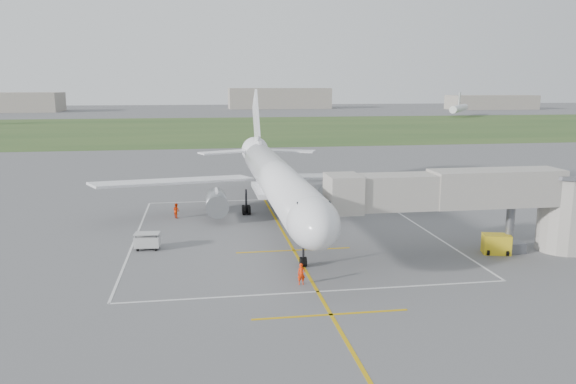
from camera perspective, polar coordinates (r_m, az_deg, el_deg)
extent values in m
plane|color=#4F4F51|center=(58.39, -1.04, -3.14)|extent=(700.00, 700.00, 0.00)
cube|color=#2E4B20|center=(186.82, -6.60, 6.47)|extent=(700.00, 120.00, 0.02)
cube|color=#C5990B|center=(53.60, -0.30, -4.41)|extent=(0.25, 60.00, 0.01)
cube|color=#C5990B|center=(35.94, 4.38, -12.31)|extent=(10.00, 0.25, 0.01)
cube|color=#C5990B|center=(48.86, 0.59, -5.93)|extent=(10.00, 0.25, 0.01)
cube|color=silver|center=(70.00, -2.40, -0.78)|extent=(28.00, 0.20, 0.01)
cube|color=silver|center=(39.56, 3.03, -10.07)|extent=(28.00, 0.20, 0.01)
cube|color=silver|center=(54.36, -15.27, -4.59)|extent=(0.20, 32.00, 0.01)
cube|color=silver|center=(58.23, 13.32, -3.47)|extent=(0.20, 32.00, 0.01)
cylinder|color=white|center=(57.47, -1.06, 1.22)|extent=(3.80, 36.00, 3.80)
ellipsoid|color=white|center=(40.08, 2.50, -3.05)|extent=(3.80, 7.22, 3.80)
cube|color=black|center=(38.98, 2.78, -1.86)|extent=(2.40, 1.60, 0.99)
cone|color=white|center=(77.57, -3.16, 4.02)|extent=(3.80, 6.00, 3.80)
cube|color=white|center=(65.60, 7.34, 1.59)|extent=(17.93, 11.24, 1.23)
cube|color=white|center=(63.06, -11.32, 1.09)|extent=(17.93, 11.24, 1.23)
cube|color=white|center=(60.67, -1.45, 0.25)|extent=(4.20, 8.00, 0.50)
cube|color=white|center=(77.87, -3.24, 7.22)|extent=(0.30, 7.89, 8.65)
cube|color=white|center=(75.94, -3.05, 4.86)|extent=(0.35, 5.00, 1.20)
cube|color=white|center=(77.78, -0.05, 4.20)|extent=(7.85, 5.03, 0.20)
cube|color=white|center=(76.94, -6.26, 4.06)|extent=(7.85, 5.03, 0.20)
cylinder|color=slate|center=(61.49, 4.36, -0.64)|extent=(2.30, 4.20, 2.30)
cube|color=white|center=(61.05, 4.43, 0.05)|extent=(0.25, 2.40, 1.20)
cylinder|color=slate|center=(59.90, -7.27, -1.00)|extent=(2.30, 4.20, 2.30)
cube|color=white|center=(59.45, -7.28, -0.31)|extent=(0.25, 2.40, 1.20)
cylinder|color=black|center=(44.24, 1.56, -6.00)|extent=(0.18, 0.18, 2.60)
cylinder|color=black|center=(44.49, 1.42, -7.11)|extent=(0.28, 0.80, 0.80)
cylinder|color=black|center=(44.53, 1.70, -7.10)|extent=(0.28, 0.80, 0.80)
cylinder|color=black|center=(62.86, 1.00, -0.82)|extent=(0.22, 0.22, 2.80)
cylinder|color=black|center=(62.67, 0.80, -1.71)|extent=(0.32, 0.96, 0.96)
cylinder|color=black|center=(62.76, 1.31, -1.70)|extent=(0.32, 0.96, 0.96)
cylinder|color=black|center=(63.34, 0.70, -1.58)|extent=(0.32, 0.96, 0.96)
cylinder|color=black|center=(63.44, 1.19, -1.56)|extent=(0.32, 0.96, 0.96)
cylinder|color=black|center=(62.14, -4.27, -0.98)|extent=(0.22, 0.22, 2.80)
cylinder|color=black|center=(61.97, -4.49, -1.89)|extent=(0.32, 0.96, 0.96)
cylinder|color=black|center=(62.01, -3.98, -1.87)|extent=(0.32, 0.96, 0.96)
cylinder|color=black|center=(62.65, -4.54, -1.75)|extent=(0.32, 0.96, 0.96)
cylinder|color=black|center=(62.69, -4.03, -1.73)|extent=(0.32, 0.96, 0.96)
cube|color=gray|center=(46.16, 10.86, 0.02)|extent=(11.09, 2.90, 2.80)
cube|color=gray|center=(49.75, 20.35, 0.43)|extent=(11.09, 3.10, 3.00)
cube|color=gray|center=(44.88, 5.63, -0.14)|extent=(2.60, 3.40, 3.00)
cylinder|color=slate|center=(51.25, 21.59, -3.49)|extent=(0.70, 0.70, 4.20)
cube|color=slate|center=(51.66, 21.46, -5.26)|extent=(2.60, 1.40, 0.90)
cylinder|color=gray|center=(53.70, 26.28, -2.02)|extent=(4.40, 4.40, 6.40)
cylinder|color=slate|center=(53.11, 26.59, 1.56)|extent=(5.00, 5.00, 0.30)
cylinder|color=black|center=(51.19, 20.49, -5.46)|extent=(0.70, 0.30, 0.70)
cylinder|color=black|center=(52.19, 22.41, -5.29)|extent=(0.70, 0.30, 0.70)
cube|color=gold|center=(50.92, 20.40, -4.97)|extent=(2.53, 1.99, 1.67)
cylinder|color=black|center=(50.32, 19.65, -5.80)|extent=(0.35, 0.53, 0.49)
cylinder|color=black|center=(50.70, 21.37, -5.80)|extent=(0.35, 0.53, 0.49)
cube|color=#B4B4B4|center=(50.43, -14.10, -4.89)|extent=(2.24, 1.47, 0.94)
cube|color=#B4B4B4|center=(50.24, -14.13, -4.09)|extent=(2.24, 1.47, 0.07)
cylinder|color=black|center=(50.07, -15.17, -4.85)|extent=(0.07, 0.07, 1.11)
cylinder|color=black|center=(49.75, -13.24, -4.86)|extent=(0.07, 0.07, 1.11)
cylinder|color=black|center=(51.03, -14.94, -4.54)|extent=(0.07, 0.07, 1.11)
cylinder|color=black|center=(50.72, -13.05, -4.55)|extent=(0.07, 0.07, 1.11)
cylinder|color=black|center=(50.29, -15.03, -5.63)|extent=(0.19, 0.35, 0.34)
cylinder|color=black|center=(50.00, -13.30, -5.64)|extent=(0.19, 0.35, 0.34)
cylinder|color=black|center=(51.17, -14.82, -5.34)|extent=(0.19, 0.35, 0.34)
cylinder|color=black|center=(50.89, -13.12, -5.35)|extent=(0.19, 0.35, 0.34)
imported|color=#F53107|center=(40.61, 1.37, -8.33)|extent=(0.58, 0.39, 1.56)
imported|color=red|center=(61.44, -11.27, -1.87)|extent=(0.94, 0.99, 1.61)
cube|color=gray|center=(339.60, -0.90, 9.50)|extent=(60.00, 20.00, 12.00)
cube|color=gray|center=(349.23, 19.98, 8.57)|extent=(50.00, 18.00, 8.00)
cylinder|color=white|center=(267.38, 16.99, 8.13)|extent=(20.89, 28.11, 3.20)
cube|color=white|center=(267.24, 17.04, 9.09)|extent=(2.53, 3.46, 5.50)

